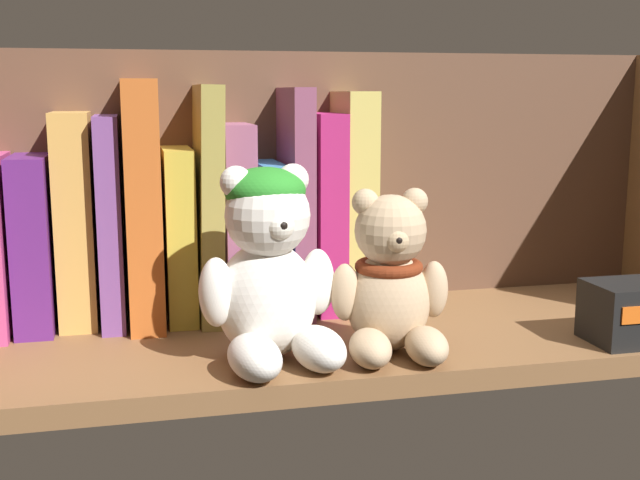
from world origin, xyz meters
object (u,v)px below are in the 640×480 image
object	(u,v)px
book_2	(35,241)
book_8	(237,220)
book_3	(76,219)
book_12	(352,201)
book_7	(207,202)
teddy_bear_larger	(269,269)
book_6	(178,233)
teddy_bear_smaller	(390,284)
book_9	(268,237)
book_4	(110,220)
book_5	(142,202)
book_10	(293,201)
book_11	(320,212)

from	to	relation	value
book_2	book_8	distance (cm)	19.85
book_3	book_8	size ratio (longest dim) A/B	1.06
book_3	book_12	world-z (taller)	book_12
book_7	teddy_bear_larger	bearing A→B (deg)	-77.17
book_6	book_12	size ratio (longest dim) A/B	0.76
teddy_bear_larger	teddy_bear_smaller	xyz separation A→B (cm)	(10.64, -0.48, -1.75)
book_8	book_9	size ratio (longest dim) A/B	1.25
book_3	book_7	xyz separation A→B (cm)	(12.85, 0.00, 1.28)
book_3	teddy_bear_larger	distance (cm)	23.02
book_8	book_6	bearing A→B (deg)	180.00
book_4	book_7	world-z (taller)	book_7
book_9	teddy_bear_larger	xyz separation A→B (cm)	(-2.61, -15.90, 0.10)
teddy_bear_larger	book_5	bearing A→B (deg)	122.19
teddy_bear_larger	book_6	bearing A→B (deg)	112.38
book_2	book_10	bearing A→B (deg)	0.00
book_2	book_7	distance (cm)	17.08
book_2	book_6	xyz separation A→B (cm)	(13.84, 0.00, 0.24)
book_8	book_11	distance (cm)	8.85
book_5	book_6	world-z (taller)	book_5
teddy_bear_larger	teddy_bear_smaller	size ratio (longest dim) A/B	1.15
book_4	book_12	bearing A→B (deg)	0.00
book_9	teddy_bear_smaller	world-z (taller)	book_9
book_4	book_5	bearing A→B (deg)	0.00
book_8	teddy_bear_larger	bearing A→B (deg)	-87.90
book_7	book_12	world-z (taller)	book_7
book_10	book_12	distance (cm)	6.38
book_6	book_11	world-z (taller)	book_11
book_4	book_2	bearing A→B (deg)	180.00
book_2	book_11	distance (cm)	28.69
book_4	book_6	bearing A→B (deg)	0.00
book_7	book_10	world-z (taller)	book_7
book_3	teddy_bear_larger	world-z (taller)	book_3
book_6	book_7	distance (cm)	4.23
book_10	teddy_bear_smaller	distance (cm)	18.04
teddy_bear_larger	book_2	bearing A→B (deg)	142.05
book_5	book_9	xyz separation A→B (cm)	(12.61, 0.00, -4.11)
book_4	book_7	xyz separation A→B (cm)	(9.55, 0.00, 1.44)
book_7	book_4	bearing A→B (deg)	180.00
book_4	book_11	size ratio (longest dim) A/B	1.00
book_3	book_4	distance (cm)	3.30
book_4	teddy_bear_smaller	bearing A→B (deg)	-34.52
book_7	book_10	bearing A→B (deg)	0.00
book_8	book_11	size ratio (longest dim) A/B	0.95
book_12	teddy_bear_smaller	xyz separation A→B (cm)	(-1.05, -16.38, -5.19)
book_4	book_12	size ratio (longest dim) A/B	0.90
book_10	book_11	bearing A→B (deg)	0.00
book_5	book_6	bearing A→B (deg)	0.00
book_11	book_3	bearing A→B (deg)	180.00
book_12	teddy_bear_larger	size ratio (longest dim) A/B	1.36
book_11	teddy_bear_smaller	distance (cm)	17.05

